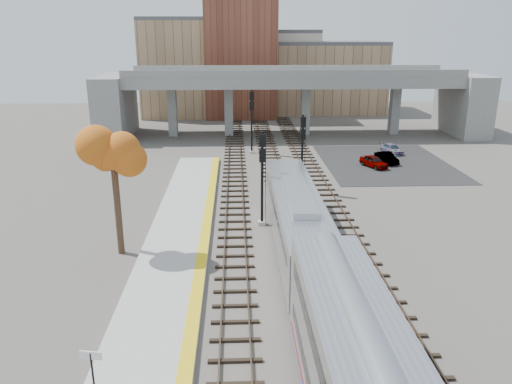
# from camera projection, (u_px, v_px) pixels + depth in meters

# --- Properties ---
(ground) EXTENTS (160.00, 160.00, 0.00)m
(ground) POSITION_uv_depth(u_px,v_px,m) (289.00, 283.00, 29.67)
(ground) COLOR #47423D
(ground) RESTS_ON ground
(platform) EXTENTS (4.50, 60.00, 0.35)m
(platform) POSITION_uv_depth(u_px,v_px,m) (166.00, 283.00, 29.33)
(platform) COLOR #9E9E99
(platform) RESTS_ON ground
(yellow_strip) EXTENTS (0.70, 60.00, 0.01)m
(yellow_strip) POSITION_uv_depth(u_px,v_px,m) (198.00, 280.00, 29.35)
(yellow_strip) COLOR yellow
(yellow_strip) RESTS_ON platform
(tracks) EXTENTS (10.70, 95.00, 0.25)m
(tracks) POSITION_uv_depth(u_px,v_px,m) (284.00, 210.00, 41.57)
(tracks) COLOR black
(tracks) RESTS_ON ground
(overpass) EXTENTS (54.00, 12.00, 9.50)m
(overpass) POSITION_uv_depth(u_px,v_px,m) (291.00, 94.00, 70.87)
(overpass) COLOR slate
(overpass) RESTS_ON ground
(buildings_far) EXTENTS (43.00, 21.00, 20.60)m
(buildings_far) POSITION_uv_depth(u_px,v_px,m) (259.00, 69.00, 90.61)
(buildings_far) COLOR tan
(buildings_far) RESTS_ON ground
(parking_lot) EXTENTS (14.00, 18.00, 0.04)m
(parking_lot) POSITION_uv_depth(u_px,v_px,m) (385.00, 163.00, 56.84)
(parking_lot) COLOR black
(parking_lot) RESTS_ON ground
(locomotive) EXTENTS (3.02, 19.05, 4.10)m
(locomotive) POSITION_uv_depth(u_px,v_px,m) (297.00, 218.00, 33.67)
(locomotive) COLOR #A8AAB2
(locomotive) RESTS_ON ground
(signal_mast_near) EXTENTS (0.60, 0.64, 7.33)m
(signal_mast_near) POSITION_uv_depth(u_px,v_px,m) (262.00, 179.00, 37.53)
(signal_mast_near) COLOR #9E9E99
(signal_mast_near) RESTS_ON ground
(signal_mast_mid) EXTENTS (0.60, 0.64, 7.22)m
(signal_mast_mid) POSITION_uv_depth(u_px,v_px,m) (302.00, 154.00, 45.51)
(signal_mast_mid) COLOR #9E9E99
(signal_mast_mid) RESTS_ON ground
(signal_mast_far) EXTENTS (0.60, 0.64, 7.70)m
(signal_mast_far) POSITION_uv_depth(u_px,v_px,m) (252.00, 121.00, 60.21)
(signal_mast_far) COLOR #9E9E99
(signal_mast_far) RESTS_ON ground
(station_sign) EXTENTS (0.90, 0.20, 2.27)m
(station_sign) POSITION_uv_depth(u_px,v_px,m) (92.00, 366.00, 19.28)
(station_sign) COLOR black
(station_sign) RESTS_ON platform
(tree) EXTENTS (3.60, 3.60, 9.15)m
(tree) POSITION_uv_depth(u_px,v_px,m) (113.00, 155.00, 31.71)
(tree) COLOR #382619
(tree) RESTS_ON ground
(car_a) EXTENTS (2.85, 3.99, 1.26)m
(car_a) POSITION_uv_depth(u_px,v_px,m) (374.00, 162.00, 54.80)
(car_a) COLOR #99999E
(car_a) RESTS_ON parking_lot
(car_b) EXTENTS (2.08, 3.86, 1.21)m
(car_b) POSITION_uv_depth(u_px,v_px,m) (387.00, 158.00, 56.51)
(car_b) COLOR #99999E
(car_b) RESTS_ON parking_lot
(car_c) EXTENTS (2.52, 4.02, 1.09)m
(car_c) POSITION_uv_depth(u_px,v_px,m) (392.00, 149.00, 61.13)
(car_c) COLOR #99999E
(car_c) RESTS_ON parking_lot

